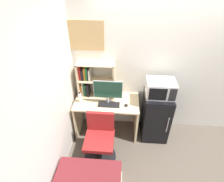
{
  "coord_description": "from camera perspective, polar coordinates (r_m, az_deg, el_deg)",
  "views": [
    {
      "loc": [
        -0.66,
        -2.89,
        2.79
      ],
      "look_at": [
        -0.86,
        -0.34,
        1.02
      ],
      "focal_mm": 28.85,
      "sensor_mm": 36.0,
      "label": 1
    }
  ],
  "objects": [
    {
      "name": "monitor",
      "position": [
        3.09,
        -1.29,
        0.03
      ],
      "size": [
        0.51,
        0.18,
        0.46
      ],
      "color": "#B7B7BC",
      "rests_on": "desk"
    },
    {
      "name": "mini_fridge",
      "position": [
        3.53,
        13.6,
        -7.59
      ],
      "size": [
        0.49,
        0.56,
        0.95
      ],
      "color": "black",
      "rests_on": "ground_plane"
    },
    {
      "name": "computer_mouse",
      "position": [
        3.18,
        4.51,
        -4.53
      ],
      "size": [
        0.06,
        0.08,
        0.03
      ],
      "primitive_type": "ellipsoid",
      "color": "black",
      "rests_on": "desk"
    },
    {
      "name": "desk",
      "position": [
        3.45,
        -1.63,
        -6.41
      ],
      "size": [
        1.17,
        0.61,
        0.77
      ],
      "color": "beige",
      "rests_on": "ground_plane"
    },
    {
      "name": "water_bottle",
      "position": [
        3.26,
        -10.08,
        -2.04
      ],
      "size": [
        0.06,
        0.06,
        0.21
      ],
      "color": "silver",
      "rests_on": "desk"
    },
    {
      "name": "desk_chair",
      "position": [
        3.17,
        -3.84,
        -15.46
      ],
      "size": [
        0.55,
        0.55,
        0.85
      ],
      "color": "black",
      "rests_on": "ground_plane"
    },
    {
      "name": "hutch_bookshelf",
      "position": [
        3.29,
        -6.63,
        3.9
      ],
      "size": [
        0.67,
        0.26,
        0.67
      ],
      "color": "beige",
      "rests_on": "desk"
    },
    {
      "name": "keyboard",
      "position": [
        3.19,
        -1.0,
        -4.33
      ],
      "size": [
        0.38,
        0.15,
        0.02
      ],
      "primitive_type": "cube",
      "color": "black",
      "rests_on": "desk"
    },
    {
      "name": "wall_corkboard",
      "position": [
        3.1,
        -8.87,
        16.97
      ],
      "size": [
        0.66,
        0.02,
        0.49
      ],
      "primitive_type": "cube",
      "color": "tan"
    },
    {
      "name": "wall_left",
      "position": [
        2.19,
        -23.46,
        -11.93
      ],
      "size": [
        0.04,
        4.4,
        2.6
      ],
      "primitive_type": "cube",
      "color": "silver",
      "rests_on": "ground_plane"
    },
    {
      "name": "wall_back",
      "position": [
        3.44,
        22.15,
        6.23
      ],
      "size": [
        6.4,
        0.04,
        2.6
      ],
      "primitive_type": "cube",
      "color": "silver",
      "rests_on": "ground_plane"
    },
    {
      "name": "microwave",
      "position": [
        3.16,
        15.09,
        0.8
      ],
      "size": [
        0.48,
        0.37,
        0.29
      ],
      "color": "silver",
      "rests_on": "mini_fridge"
    }
  ]
}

